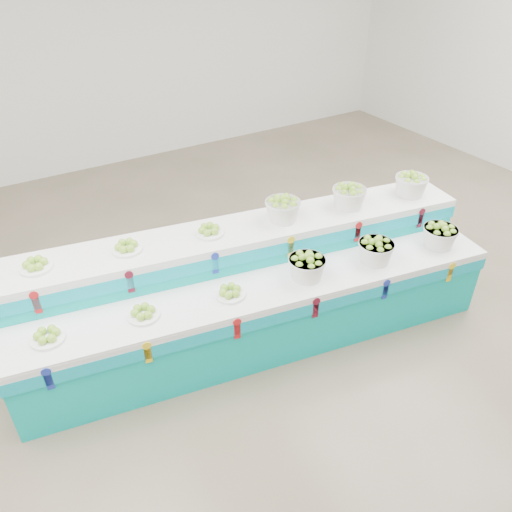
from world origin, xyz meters
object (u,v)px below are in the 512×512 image
Objects in this scene: basket_upper_right at (411,184)px; display_stand at (256,288)px; basket_lower_left at (307,266)px; plate_upper_mid at (126,246)px.

display_stand is at bearing 178.68° from basket_upper_right.
basket_lower_left is (0.32, -0.33, 0.33)m from display_stand.
basket_upper_right reaches higher than basket_lower_left.
basket_lower_left is 1.55m from basket_upper_right.
display_stand is 13.25× the size of basket_lower_left.
plate_upper_mid is 0.81× the size of basket_upper_right.
display_stand is at bearing 134.25° from basket_lower_left.
display_stand is 16.44× the size of plate_upper_mid.
basket_lower_left is at bearing -35.89° from display_stand.
plate_upper_mid is 2.86m from basket_upper_right.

